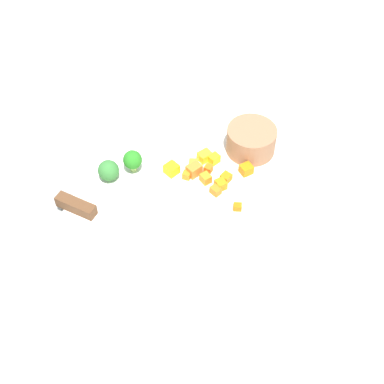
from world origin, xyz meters
name	(u,v)px	position (x,y,z in m)	size (l,w,h in m)	color
ground_plane	(192,202)	(0.00, 0.00, 0.00)	(4.00, 4.00, 0.00)	gray
cutting_board	(192,199)	(0.00, 0.00, 0.01)	(0.43, 0.32, 0.01)	white
prep_bowl	(251,140)	(-0.12, 0.05, 0.03)	(0.07, 0.07, 0.04)	#996848
chef_knife	(120,226)	(0.08, -0.07, 0.02)	(0.06, 0.29, 0.02)	silver
carrot_dice_0	(187,175)	(-0.03, -0.02, 0.02)	(0.01, 0.01, 0.01)	orange
carrot_dice_1	(208,169)	(-0.05, 0.01, 0.02)	(0.01, 0.01, 0.01)	orange
carrot_dice_2	(194,170)	(-0.04, -0.01, 0.02)	(0.02, 0.02, 0.02)	orange
carrot_dice_3	(238,205)	(0.00, 0.07, 0.02)	(0.01, 0.01, 0.01)	orange
carrot_dice_4	(246,169)	(-0.07, 0.06, 0.02)	(0.02, 0.02, 0.01)	orange
carrot_dice_5	(206,178)	(-0.03, 0.01, 0.02)	(0.01, 0.01, 0.01)	orange
carrot_dice_6	(221,184)	(-0.03, 0.03, 0.02)	(0.02, 0.01, 0.01)	orange
carrot_dice_7	(216,190)	(-0.02, 0.03, 0.02)	(0.01, 0.01, 0.01)	orange
carrot_dice_8	(226,177)	(-0.05, 0.04, 0.02)	(0.01, 0.01, 0.01)	orange
pepper_dice_0	(214,159)	(-0.07, 0.01, 0.02)	(0.02, 0.01, 0.01)	yellow
pepper_dice_1	(193,164)	(-0.06, -0.02, 0.02)	(0.01, 0.01, 0.01)	yellow
pepper_dice_2	(172,169)	(-0.03, -0.04, 0.02)	(0.02, 0.02, 0.02)	yellow
pepper_dice_3	(205,156)	(-0.07, -0.01, 0.02)	(0.02, 0.02, 0.01)	yellow
broccoli_floret_0	(133,160)	(-0.02, -0.10, 0.03)	(0.03, 0.03, 0.04)	#94B65E
broccoli_floret_1	(109,171)	(0.01, -0.12, 0.03)	(0.03, 0.03, 0.03)	#93B669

